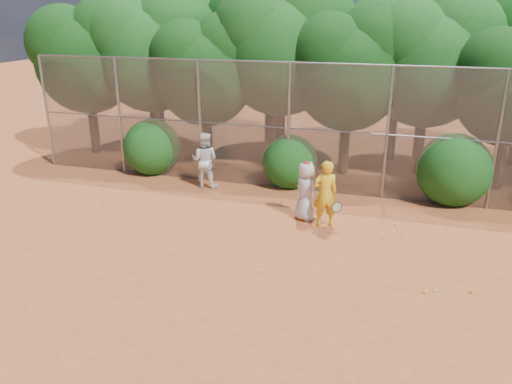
% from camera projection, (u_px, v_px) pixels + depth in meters
% --- Properties ---
extents(ground, '(80.00, 80.00, 0.00)m').
position_uv_depth(ground, '(267.00, 284.00, 10.62)').
color(ground, '#A94F26').
rests_on(ground, ground).
extents(fence_back, '(20.05, 0.09, 4.03)m').
position_uv_depth(fence_back, '(317.00, 128.00, 15.33)').
color(fence_back, gray).
rests_on(fence_back, ground).
extents(tree_0, '(4.38, 3.81, 6.00)m').
position_uv_depth(tree_0, '(87.00, 53.00, 19.06)').
color(tree_0, black).
rests_on(tree_0, ground).
extents(tree_1, '(4.64, 4.03, 6.35)m').
position_uv_depth(tree_1, '(152.00, 47.00, 18.75)').
color(tree_1, black).
rests_on(tree_1, ground).
extents(tree_2, '(3.99, 3.47, 5.47)m').
position_uv_depth(tree_2, '(207.00, 67.00, 17.63)').
color(tree_2, black).
rests_on(tree_2, ground).
extents(tree_3, '(4.89, 4.26, 6.70)m').
position_uv_depth(tree_3, '(283.00, 42.00, 17.57)').
color(tree_3, black).
rests_on(tree_3, ground).
extents(tree_4, '(4.19, 3.64, 5.73)m').
position_uv_depth(tree_4, '(351.00, 65.00, 16.56)').
color(tree_4, black).
rests_on(tree_4, ground).
extents(tree_5, '(4.51, 3.92, 6.17)m').
position_uv_depth(tree_5, '(431.00, 56.00, 16.49)').
color(tree_5, black).
rests_on(tree_5, ground).
extents(tree_9, '(4.83, 4.20, 6.62)m').
position_uv_depth(tree_9, '(157.00, 38.00, 21.02)').
color(tree_9, black).
rests_on(tree_9, ground).
extents(tree_10, '(5.15, 4.48, 7.06)m').
position_uv_depth(tree_10, '(272.00, 32.00, 19.74)').
color(tree_10, black).
rests_on(tree_10, ground).
extents(tree_11, '(4.64, 4.03, 6.35)m').
position_uv_depth(tree_11, '(401.00, 48.00, 18.16)').
color(tree_11, black).
rests_on(tree_11, ground).
extents(bush_0, '(2.00, 2.00, 2.00)m').
position_uv_depth(bush_0, '(152.00, 145.00, 17.57)').
color(bush_0, '#114513').
rests_on(bush_0, ground).
extents(bush_1, '(1.80, 1.80, 1.80)m').
position_uv_depth(bush_1, '(290.00, 159.00, 16.24)').
color(bush_1, '#114513').
rests_on(bush_1, ground).
extents(bush_2, '(2.20, 2.20, 2.20)m').
position_uv_depth(bush_2, '(454.00, 167.00, 14.80)').
color(bush_2, '#114513').
rests_on(bush_2, ground).
extents(player_yellow, '(0.88, 0.67, 1.82)m').
position_uv_depth(player_yellow, '(325.00, 194.00, 13.18)').
color(player_yellow, yellow).
rests_on(player_yellow, ground).
extents(player_teen, '(0.96, 0.92, 1.68)m').
position_uv_depth(player_teen, '(306.00, 191.00, 13.61)').
color(player_teen, silver).
rests_on(player_teen, ground).
extents(player_white, '(0.94, 0.82, 1.81)m').
position_uv_depth(player_white, '(205.00, 160.00, 16.15)').
color(player_white, white).
rests_on(player_white, ground).
extents(ball_0, '(0.07, 0.07, 0.07)m').
position_uv_depth(ball_0, '(436.00, 291.00, 10.30)').
color(ball_0, '#B9DD28').
rests_on(ball_0, ground).
extents(ball_1, '(0.07, 0.07, 0.07)m').
position_uv_depth(ball_1, '(384.00, 238.00, 12.68)').
color(ball_1, '#B9DD28').
rests_on(ball_1, ground).
extents(ball_2, '(0.07, 0.07, 0.07)m').
position_uv_depth(ball_2, '(425.00, 292.00, 10.25)').
color(ball_2, '#B9DD28').
rests_on(ball_2, ground).
extents(ball_3, '(0.07, 0.07, 0.07)m').
position_uv_depth(ball_3, '(472.00, 291.00, 10.27)').
color(ball_3, '#B9DD28').
rests_on(ball_3, ground).
extents(ball_4, '(0.07, 0.07, 0.07)m').
position_uv_depth(ball_4, '(258.00, 271.00, 11.08)').
color(ball_4, '#B9DD28').
rests_on(ball_4, ground).
extents(ball_5, '(0.07, 0.07, 0.07)m').
position_uv_depth(ball_5, '(395.00, 225.00, 13.45)').
color(ball_5, '#B9DD28').
rests_on(ball_5, ground).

